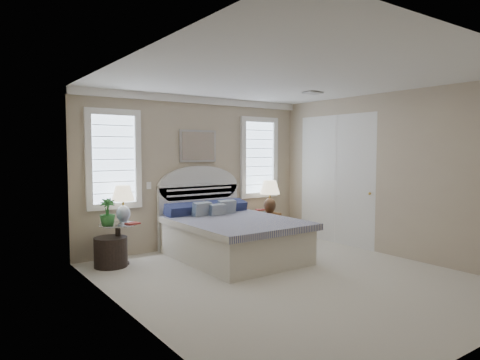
% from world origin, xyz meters
% --- Properties ---
extents(floor, '(4.50, 5.00, 0.01)m').
position_xyz_m(floor, '(0.00, 0.00, 0.00)').
color(floor, beige).
rests_on(floor, ground).
extents(ceiling, '(4.50, 5.00, 0.01)m').
position_xyz_m(ceiling, '(0.00, 0.00, 2.70)').
color(ceiling, white).
rests_on(ceiling, wall_back).
extents(wall_back, '(4.50, 0.02, 2.70)m').
position_xyz_m(wall_back, '(0.00, 2.50, 1.35)').
color(wall_back, tan).
rests_on(wall_back, floor).
extents(wall_left, '(0.02, 5.00, 2.70)m').
position_xyz_m(wall_left, '(-2.25, 0.00, 1.35)').
color(wall_left, tan).
rests_on(wall_left, floor).
extents(wall_right, '(0.02, 5.00, 2.70)m').
position_xyz_m(wall_right, '(2.25, 0.00, 1.35)').
color(wall_right, tan).
rests_on(wall_right, floor).
extents(crown_molding, '(4.50, 0.08, 0.12)m').
position_xyz_m(crown_molding, '(0.00, 2.46, 2.64)').
color(crown_molding, white).
rests_on(crown_molding, wall_back).
extents(hvac_vent, '(0.30, 0.20, 0.02)m').
position_xyz_m(hvac_vent, '(1.20, 0.80, 2.68)').
color(hvac_vent, '#B2B2B2').
rests_on(hvac_vent, ceiling).
extents(switch_plate, '(0.08, 0.01, 0.12)m').
position_xyz_m(switch_plate, '(-0.95, 2.48, 1.15)').
color(switch_plate, white).
rests_on(switch_plate, wall_back).
extents(window_left, '(0.90, 0.06, 1.60)m').
position_xyz_m(window_left, '(-1.55, 2.48, 1.60)').
color(window_left, silver).
rests_on(window_left, wall_back).
extents(window_right, '(0.90, 0.06, 1.60)m').
position_xyz_m(window_right, '(1.40, 2.48, 1.60)').
color(window_right, silver).
rests_on(window_right, wall_back).
extents(painting, '(0.74, 0.04, 0.58)m').
position_xyz_m(painting, '(0.00, 2.46, 1.82)').
color(painting, silver).
rests_on(painting, wall_back).
extents(closet_door, '(0.02, 1.80, 2.40)m').
position_xyz_m(closet_door, '(2.23, 1.20, 1.20)').
color(closet_door, white).
rests_on(closet_door, floor).
extents(bed, '(1.72, 2.28, 1.47)m').
position_xyz_m(bed, '(0.00, 1.46, 0.39)').
color(bed, white).
rests_on(bed, floor).
extents(side_table_left, '(0.56, 0.56, 0.63)m').
position_xyz_m(side_table_left, '(-1.65, 2.05, 0.39)').
color(side_table_left, black).
rests_on(side_table_left, floor).
extents(nightstand_right, '(0.50, 0.40, 0.53)m').
position_xyz_m(nightstand_right, '(1.30, 2.15, 0.39)').
color(nightstand_right, brown).
rests_on(nightstand_right, floor).
extents(floor_pot, '(0.64, 0.64, 0.45)m').
position_xyz_m(floor_pot, '(-1.78, 2.01, 0.22)').
color(floor_pot, black).
rests_on(floor_pot, floor).
extents(lamp_left, '(0.45, 0.45, 0.57)m').
position_xyz_m(lamp_left, '(-1.52, 2.18, 0.98)').
color(lamp_left, white).
rests_on(lamp_left, side_table_left).
extents(lamp_right, '(0.42, 0.42, 0.63)m').
position_xyz_m(lamp_right, '(1.40, 2.13, 0.92)').
color(lamp_right, black).
rests_on(lamp_right, nightstand_right).
extents(potted_plant, '(0.29, 0.29, 0.40)m').
position_xyz_m(potted_plant, '(-1.83, 1.97, 0.83)').
color(potted_plant, '#2C6E2C').
rests_on(potted_plant, side_table_left).
extents(books_left, '(0.22, 0.17, 0.03)m').
position_xyz_m(books_left, '(-1.49, 1.86, 0.64)').
color(books_left, maroon).
rests_on(books_left, side_table_left).
extents(books_right, '(0.20, 0.16, 0.10)m').
position_xyz_m(books_right, '(1.10, 2.05, 0.58)').
color(books_right, maroon).
rests_on(books_right, nightstand_right).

